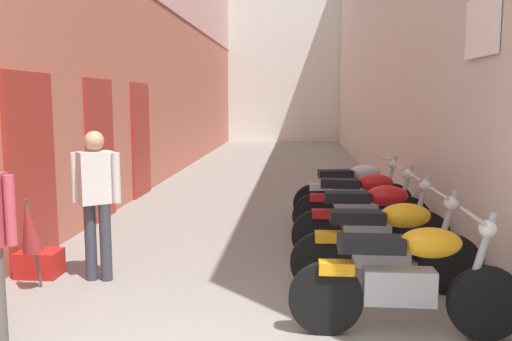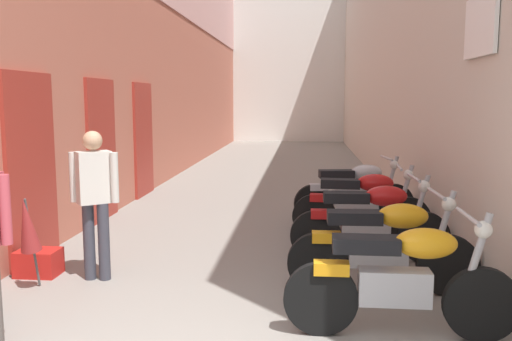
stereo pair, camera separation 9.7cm
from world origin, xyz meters
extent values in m
plane|color=gray|center=(0.00, 8.78, 0.00)|extent=(37.55, 37.55, 0.00)
cube|color=#B76651|center=(-2.65, 10.78, 3.59)|extent=(0.40, 21.55, 7.17)
cube|color=#9E2D23|center=(-2.43, 3.40, 1.10)|extent=(0.06, 1.10, 2.20)
cube|color=#9E2D23|center=(-2.43, 5.60, 1.10)|extent=(0.06, 1.10, 2.20)
cube|color=#9E2D23|center=(-2.43, 7.80, 1.10)|extent=(0.06, 1.10, 2.20)
cube|color=beige|center=(2.65, 10.78, 3.89)|extent=(0.40, 21.55, 7.77)
cube|color=white|center=(2.42, 3.00, 2.60)|extent=(0.04, 0.90, 0.60)
cube|color=silver|center=(0.00, 22.55, 3.32)|extent=(7.89, 2.00, 6.63)
cylinder|color=black|center=(2.12, 1.63, 0.30)|extent=(0.60, 0.09, 0.60)
cylinder|color=black|center=(0.87, 1.64, 0.30)|extent=(0.60, 0.09, 0.60)
cube|color=#9E9EA3|center=(1.45, 1.64, 0.42)|extent=(0.56, 0.21, 0.28)
ellipsoid|color=orange|center=(1.68, 1.64, 0.78)|extent=(0.48, 0.26, 0.24)
cube|color=black|center=(1.22, 1.64, 0.76)|extent=(0.52, 0.23, 0.12)
cylinder|color=#9E9EA3|center=(2.05, 1.63, 0.65)|extent=(0.25, 0.06, 0.77)
cylinder|color=#9E9EA3|center=(1.98, 1.63, 1.00)|extent=(0.04, 0.58, 0.04)
sphere|color=silver|center=(2.10, 1.63, 0.90)|extent=(0.14, 0.14, 0.14)
cube|color=orange|center=(0.95, 1.64, 0.56)|extent=(0.28, 0.14, 0.10)
cylinder|color=black|center=(2.12, 2.64, 0.30)|extent=(0.60, 0.09, 0.60)
cylinder|color=black|center=(0.87, 2.61, 0.30)|extent=(0.60, 0.09, 0.60)
cube|color=#9E9EA3|center=(1.45, 2.62, 0.42)|extent=(0.56, 0.21, 0.28)
ellipsoid|color=orange|center=(1.68, 2.63, 0.78)|extent=(0.49, 0.27, 0.24)
cube|color=black|center=(1.22, 2.62, 0.76)|extent=(0.52, 0.23, 0.12)
cylinder|color=#9E9EA3|center=(2.05, 2.64, 0.65)|extent=(0.25, 0.07, 0.77)
cylinder|color=#9E9EA3|center=(1.98, 2.64, 1.00)|extent=(0.05, 0.58, 0.04)
sphere|color=silver|center=(2.10, 2.64, 0.90)|extent=(0.14, 0.14, 0.14)
cube|color=orange|center=(0.95, 2.61, 0.56)|extent=(0.28, 0.15, 0.10)
cylinder|color=black|center=(2.12, 3.71, 0.30)|extent=(0.60, 0.10, 0.60)
cylinder|color=black|center=(0.87, 3.68, 0.30)|extent=(0.60, 0.10, 0.60)
cube|color=#9E9EA3|center=(1.45, 3.69, 0.42)|extent=(0.57, 0.21, 0.28)
ellipsoid|color=#AD1414|center=(1.68, 3.70, 0.78)|extent=(0.49, 0.27, 0.24)
cube|color=black|center=(1.22, 3.69, 0.76)|extent=(0.53, 0.23, 0.12)
cylinder|color=#9E9EA3|center=(2.05, 3.71, 0.65)|extent=(0.25, 0.07, 0.77)
cylinder|color=#9E9EA3|center=(1.98, 3.71, 1.00)|extent=(0.05, 0.58, 0.04)
sphere|color=silver|center=(2.10, 3.71, 0.90)|extent=(0.14, 0.14, 0.14)
cube|color=#AD1414|center=(0.95, 3.68, 0.56)|extent=(0.28, 0.15, 0.10)
cylinder|color=black|center=(2.12, 4.65, 0.30)|extent=(0.60, 0.12, 0.60)
cylinder|color=black|center=(0.87, 4.74, 0.30)|extent=(0.60, 0.12, 0.60)
cube|color=#9E9EA3|center=(1.45, 4.70, 0.42)|extent=(0.57, 0.24, 0.28)
ellipsoid|color=#AD1414|center=(1.67, 4.68, 0.78)|extent=(0.50, 0.29, 0.24)
cube|color=black|center=(1.22, 4.71, 0.76)|extent=(0.53, 0.26, 0.12)
cylinder|color=#9E9EA3|center=(2.05, 4.65, 0.65)|extent=(0.25, 0.08, 0.77)
cylinder|color=#9E9EA3|center=(1.98, 4.66, 1.00)|extent=(0.08, 0.58, 0.04)
sphere|color=silver|center=(2.10, 4.65, 0.90)|extent=(0.14, 0.14, 0.14)
cube|color=#AD1414|center=(0.95, 4.73, 0.56)|extent=(0.29, 0.16, 0.10)
cylinder|color=black|center=(2.11, 5.78, 0.30)|extent=(0.61, 0.16, 0.60)
cylinder|color=black|center=(0.88, 5.60, 0.30)|extent=(0.61, 0.16, 0.60)
cube|color=#9E9EA3|center=(1.45, 5.68, 0.42)|extent=(0.58, 0.28, 0.28)
ellipsoid|color=#B7B7BC|center=(1.67, 5.71, 0.78)|extent=(0.51, 0.32, 0.24)
cube|color=black|center=(1.22, 5.65, 0.76)|extent=(0.55, 0.29, 0.12)
cylinder|color=#9E9EA3|center=(2.05, 5.77, 0.65)|extent=(0.25, 0.09, 0.77)
cylinder|color=#9E9EA3|center=(1.98, 5.76, 1.00)|extent=(0.12, 0.58, 0.04)
sphere|color=silver|center=(2.09, 5.77, 0.90)|extent=(0.14, 0.14, 0.14)
cube|color=#B7B7BC|center=(0.96, 5.61, 0.56)|extent=(0.30, 0.18, 0.10)
cylinder|color=#B23D47|center=(-1.45, 1.15, 1.09)|extent=(0.08, 0.08, 0.52)
cylinder|color=#383842|center=(-1.52, 2.80, 0.41)|extent=(0.12, 0.12, 0.82)
cylinder|color=#383842|center=(-1.36, 2.80, 0.41)|extent=(0.12, 0.12, 0.82)
cube|color=beige|center=(-1.44, 2.80, 1.09)|extent=(0.39, 0.37, 0.54)
sphere|color=tan|center=(-1.44, 2.80, 1.47)|extent=(0.20, 0.20, 0.20)
cylinder|color=beige|center=(-1.66, 2.80, 1.09)|extent=(0.08, 0.08, 0.52)
cylinder|color=beige|center=(-1.22, 2.80, 1.09)|extent=(0.08, 0.08, 0.52)
cube|color=red|center=(-2.12, 2.87, 0.14)|extent=(0.44, 0.32, 0.28)
cylinder|color=#4C4C4C|center=(-1.95, 2.44, 0.47)|extent=(0.02, 0.22, 0.93)
cone|color=maroon|center=(-1.95, 2.36, 0.68)|extent=(0.20, 0.31, 0.58)
camera|label=1|loc=(0.63, -2.56, 1.90)|focal=37.95mm
camera|label=2|loc=(0.72, -2.55, 1.90)|focal=37.95mm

